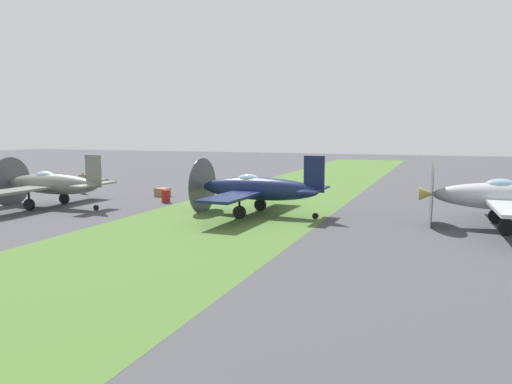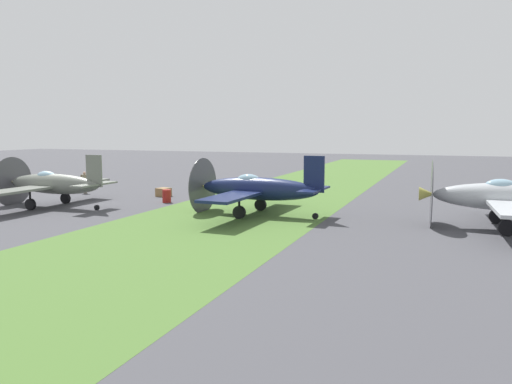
# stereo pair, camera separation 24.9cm
# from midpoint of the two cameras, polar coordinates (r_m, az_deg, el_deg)

# --- Properties ---
(ground_plane) EXTENTS (160.00, 160.00, 0.00)m
(ground_plane) POSITION_cam_midpoint_polar(r_m,az_deg,el_deg) (36.16, -19.88, -1.39)
(ground_plane) COLOR #424247
(grass_verge) EXTENTS (120.00, 11.00, 0.01)m
(grass_verge) POSITION_cam_midpoint_polar(r_m,az_deg,el_deg) (29.87, -2.52, -2.67)
(grass_verge) COLOR #476B2D
(grass_verge) RESTS_ON ground
(airplane_lead) EXTENTS (10.17, 8.09, 3.65)m
(airplane_lead) POSITION_cam_midpoint_polar(r_m,az_deg,el_deg) (35.50, -21.87, 0.86)
(airplane_lead) COLOR slate
(airplane_lead) RESTS_ON ground
(airplane_wingman) EXTENTS (10.51, 8.34, 3.76)m
(airplane_wingman) POSITION_cam_midpoint_polar(r_m,az_deg,el_deg) (29.84, 0.26, 0.37)
(airplane_wingman) COLOR #141E47
(airplane_wingman) RESTS_ON ground
(airplane_trail) EXTENTS (11.19, 8.85, 3.99)m
(airplane_trail) POSITION_cam_midpoint_polar(r_m,az_deg,el_deg) (28.46, 27.15, -0.53)
(airplane_trail) COLOR #B2B7BC
(airplane_trail) RESTS_ON ground
(ground_crew_mechanic) EXTENTS (0.38, 0.60, 1.73)m
(ground_crew_mechanic) POSITION_cam_midpoint_polar(r_m,az_deg,el_deg) (42.52, -18.65, 1.10)
(ground_crew_mechanic) COLOR #847A5B
(ground_crew_mechanic) RESTS_ON ground
(fuel_drum) EXTENTS (0.60, 0.60, 0.90)m
(fuel_drum) POSITION_cam_midpoint_polar(r_m,az_deg,el_deg) (35.67, -9.87, -0.46)
(fuel_drum) COLOR maroon
(fuel_drum) RESTS_ON ground
(supply_crate) EXTENTS (1.09, 1.09, 0.64)m
(supply_crate) POSITION_cam_midpoint_polar(r_m,az_deg,el_deg) (39.02, -10.23, -0.02)
(supply_crate) COLOR olive
(supply_crate) RESTS_ON ground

